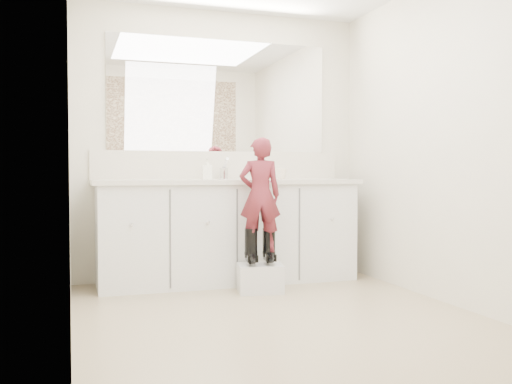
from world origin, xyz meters
name	(u,v)px	position (x,y,z in m)	size (l,w,h in m)	color
floor	(277,316)	(0.00, 0.00, 0.00)	(3.00, 3.00, 0.00)	#978763
wall_back	(220,145)	(0.00, 1.50, 1.20)	(2.60, 2.60, 0.00)	beige
wall_front	(406,111)	(0.00, -1.50, 1.20)	(2.60, 2.60, 0.00)	beige
wall_left	(69,130)	(-1.30, 0.00, 1.20)	(3.00, 3.00, 0.00)	beige
wall_right	(445,138)	(1.30, 0.00, 1.20)	(3.00, 3.00, 0.00)	beige
vanity_cabinet	(228,233)	(0.00, 1.23, 0.42)	(2.20, 0.55, 0.85)	silver
countertop	(229,182)	(0.00, 1.21, 0.87)	(2.28, 0.58, 0.04)	beige
backsplash	(220,165)	(0.00, 1.49, 1.02)	(2.28, 0.03, 0.25)	beige
mirror	(220,96)	(0.00, 1.49, 1.64)	(2.00, 0.02, 1.00)	white
dot_panel	(405,0)	(0.00, -1.49, 1.65)	(2.00, 0.01, 1.20)	#472819
faucet	(224,174)	(0.00, 1.38, 0.94)	(0.08, 0.08, 0.10)	silver
cup	(281,174)	(0.50, 1.26, 0.94)	(0.10, 0.10, 0.10)	beige
soap_bottle	(207,169)	(-0.17, 1.28, 0.98)	(0.08, 0.08, 0.18)	white
step_stool	(260,278)	(0.13, 0.75, 0.11)	(0.35, 0.29, 0.22)	silver
boot_left	(251,247)	(0.06, 0.75, 0.37)	(0.11, 0.19, 0.29)	black
boot_right	(269,246)	(0.21, 0.75, 0.37)	(0.11, 0.19, 0.29)	black
toddler	(260,195)	(0.13, 0.75, 0.77)	(0.33, 0.22, 0.90)	#A53239
toothbrush	(268,182)	(0.20, 0.75, 0.87)	(0.01, 0.01, 0.14)	#DC559C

